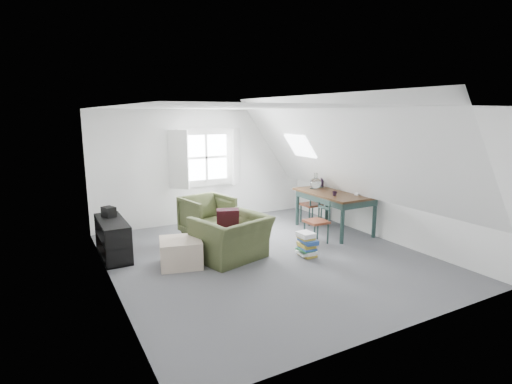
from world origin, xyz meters
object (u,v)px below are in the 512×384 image
dining_chair_far (312,204)px  media_shelf (113,241)px  dining_table (334,197)px  armchair_far (208,236)px  ottoman (181,252)px  magazine_stack (307,244)px  dining_chair_near (318,221)px  armchair_near (232,259)px

dining_chair_far → media_shelf: size_ratio=0.68×
dining_table → media_shelf: 4.35m
armchair_far → ottoman: size_ratio=1.38×
magazine_stack → dining_chair_far: bearing=51.1°
dining_table → dining_chair_near: bearing=-146.1°
ottoman → dining_chair_near: (2.64, -0.12, 0.21)m
armchair_near → ottoman: (-0.84, 0.14, 0.22)m
dining_chair_far → media_shelf: bearing=-13.2°
dining_chair_far → media_shelf: (-4.23, -0.09, -0.15)m
armchair_far → dining_chair_far: (2.38, -0.26, 0.44)m
dining_table → dining_chair_near: (-0.77, -0.46, -0.29)m
armchair_far → dining_table: (2.44, -0.93, 0.72)m
armchair_near → armchair_far: (0.13, 1.40, 0.00)m
armchair_far → armchair_near: bearing=-106.2°
media_shelf → dining_chair_near: bearing=-21.5°
armchair_near → magazine_stack: 1.30m
armchair_near → dining_chair_near: (1.80, 0.01, 0.43)m
magazine_stack → dining_table: bearing=35.0°
dining_chair_far → dining_chair_near: bearing=43.7°
armchair_near → media_shelf: (-1.72, 1.06, 0.29)m
magazine_stack → dining_chair_near: bearing=39.6°
armchair_far → magazine_stack: bearing=-71.7°
dining_table → armchair_far: bearing=162.1°
armchair_near → ottoman: bearing=-25.0°
armchair_far → media_shelf: size_ratio=0.72×
armchair_near → dining_table: bearing=174.7°
dining_chair_far → magazine_stack: dining_chair_far is taller
dining_table → media_shelf: size_ratio=1.32×
armchair_near → dining_chair_near: bearing=164.7°
ottoman → media_shelf: 1.28m
dining_chair_far → magazine_stack: bearing=36.8°
media_shelf → armchair_far: bearing=5.5°
ottoman → media_shelf: (-0.88, 0.93, 0.07)m
dining_chair_near → armchair_near: bearing=-88.9°
ottoman → magazine_stack: 2.13m
armchair_near → media_shelf: bearing=-47.4°
dining_chair_far → armchair_near: bearing=10.3°
armchair_far → dining_table: 2.71m
armchair_far → ottoman: (-0.97, -1.27, 0.22)m
dining_chair_near → dining_chair_far: bearing=148.7°
ottoman → dining_chair_near: bearing=-2.7°
dining_table → armchair_near: bearing=-166.6°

